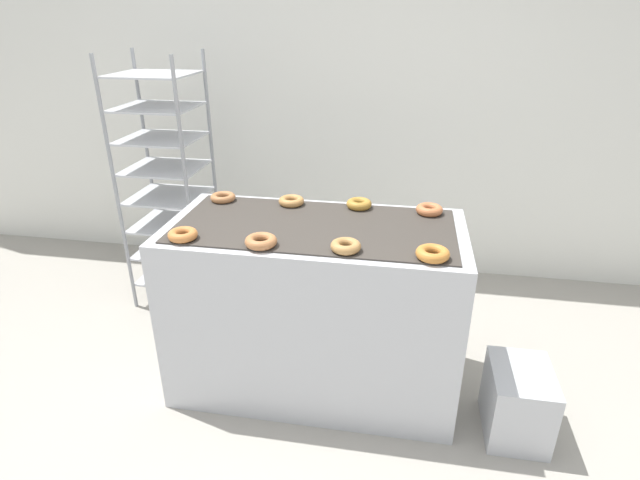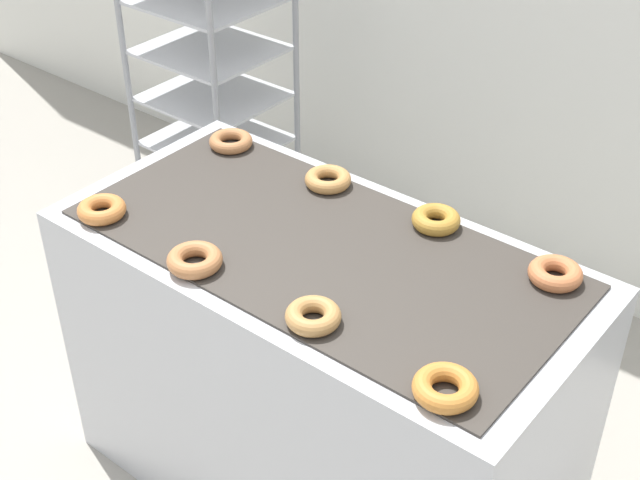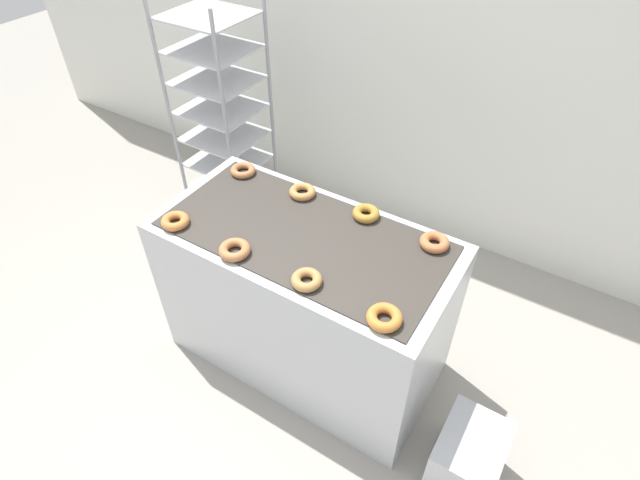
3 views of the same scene
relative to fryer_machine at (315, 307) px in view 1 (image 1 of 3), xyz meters
name	(u,v)px [view 1 (image 1 of 3)]	position (x,y,z in m)	size (l,w,h in m)	color
ground_plane	(291,465)	(0.00, -0.62, -0.48)	(14.00, 14.00, 0.00)	#9E998E
wall_back	(352,90)	(0.00, 1.50, 0.92)	(8.00, 0.05, 2.80)	silver
fryer_machine	(315,307)	(0.00, 0.00, 0.00)	(1.49, 0.74, 0.96)	#B7BABF
baking_rack_cart	(167,182)	(-1.16, 0.76, 0.39)	(0.51, 0.48, 1.71)	gray
glaze_bin	(517,401)	(1.05, -0.21, -0.30)	(0.29, 0.37, 0.36)	#B7BABF
donut_near_left	(183,235)	(-0.58, -0.27, 0.50)	(0.14, 0.14, 0.04)	#BE7137
donut_near_midleft	(261,241)	(-0.20, -0.28, 0.50)	(0.15, 0.15, 0.04)	#A86B3F
donut_near_midright	(346,246)	(0.19, -0.26, 0.50)	(0.14, 0.14, 0.04)	#A87943
donut_near_right	(433,254)	(0.56, -0.27, 0.50)	(0.15, 0.15, 0.04)	#BD742F
donut_far_left	(223,197)	(-0.57, 0.26, 0.50)	(0.14, 0.14, 0.04)	#A66A3F
donut_far_midleft	(291,201)	(-0.18, 0.26, 0.50)	(0.14, 0.14, 0.04)	#B27C43
donut_far_midright	(359,204)	(0.19, 0.28, 0.50)	(0.14, 0.14, 0.04)	#A7772C
donut_far_right	(429,210)	(0.56, 0.26, 0.50)	(0.14, 0.14, 0.04)	#BB6A3E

